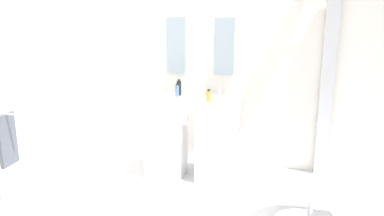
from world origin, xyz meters
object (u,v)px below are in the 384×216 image
object	(u,v)px
pedestal_sink_right	(216,136)
soap_bottle_blue	(177,91)
soap_bottle_black	(179,88)
soap_bottle_amber	(209,96)
pedestal_sink_left	(166,133)
shower_column	(326,81)
lounge_chair	(311,191)
towel_rack	(5,142)

from	to	relation	value
pedestal_sink_right	soap_bottle_blue	distance (m)	0.66
soap_bottle_black	soap_bottle_amber	bearing A→B (deg)	-30.87
pedestal_sink_left	shower_column	bearing A→B (deg)	12.74
pedestal_sink_left	pedestal_sink_right	world-z (taller)	same
soap_bottle_amber	soap_bottle_black	distance (m)	0.44
lounge_chair	soap_bottle_black	xyz separation A→B (m)	(-1.40, 0.96, 0.63)
soap_bottle_amber	soap_bottle_black	world-z (taller)	soap_bottle_black
shower_column	soap_bottle_amber	size ratio (longest dim) A/B	15.35
towel_rack	lounge_chair	bearing A→B (deg)	3.68
towel_rack	soap_bottle_amber	xyz separation A→B (m)	(1.76, 0.91, 0.33)
shower_column	soap_bottle_amber	xyz separation A→B (m)	(-1.19, -0.48, -0.12)
pedestal_sink_left	soap_bottle_blue	xyz separation A→B (m)	(0.11, 0.05, 0.47)
soap_bottle_amber	soap_bottle_black	bearing A→B (deg)	149.13
shower_column	soap_bottle_blue	distance (m)	1.61
lounge_chair	soap_bottle_blue	xyz separation A→B (m)	(-1.41, 0.89, 0.61)
pedestal_sink_left	pedestal_sink_right	distance (m)	0.57
shower_column	soap_bottle_blue	bearing A→B (deg)	-168.26
lounge_chair	towel_rack	world-z (taller)	towel_rack
shower_column	lounge_chair	size ratio (longest dim) A/B	1.92
pedestal_sink_left	pedestal_sink_right	xyz separation A→B (m)	(0.57, 0.00, 0.00)
shower_column	soap_bottle_amber	distance (m)	1.29
towel_rack	soap_bottle_blue	xyz separation A→B (m)	(1.38, 1.07, 0.33)
pedestal_sink_right	pedestal_sink_left	bearing A→B (deg)	180.00
towel_rack	soap_bottle_amber	distance (m)	2.01
soap_bottle_black	lounge_chair	bearing A→B (deg)	-34.31
pedestal_sink_left	soap_bottle_amber	bearing A→B (deg)	-11.73
soap_bottle_amber	soap_bottle_black	xyz separation A→B (m)	(-0.38, 0.23, 0.02)
lounge_chair	soap_bottle_amber	distance (m)	1.39
soap_bottle_amber	towel_rack	bearing A→B (deg)	-152.74
pedestal_sink_left	towel_rack	xyz separation A→B (m)	(-1.27, -1.01, 0.14)
soap_bottle_blue	pedestal_sink_right	bearing A→B (deg)	-6.77
lounge_chair	pedestal_sink_right	bearing A→B (deg)	138.82
soap_bottle_blue	shower_column	bearing A→B (deg)	11.74
shower_column	towel_rack	distance (m)	3.30
pedestal_sink_right	towel_rack	world-z (taller)	pedestal_sink_right
shower_column	soap_bottle_blue	world-z (taller)	shower_column
pedestal_sink_left	lounge_chair	size ratio (longest dim) A/B	0.93
pedestal_sink_right	soap_bottle_amber	world-z (taller)	soap_bottle_amber
pedestal_sink_right	lounge_chair	distance (m)	1.27
pedestal_sink_right	shower_column	xyz separation A→B (m)	(1.12, 0.38, 0.59)
lounge_chair	soap_bottle_black	bearing A→B (deg)	145.69
pedestal_sink_left	soap_bottle_blue	distance (m)	0.49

